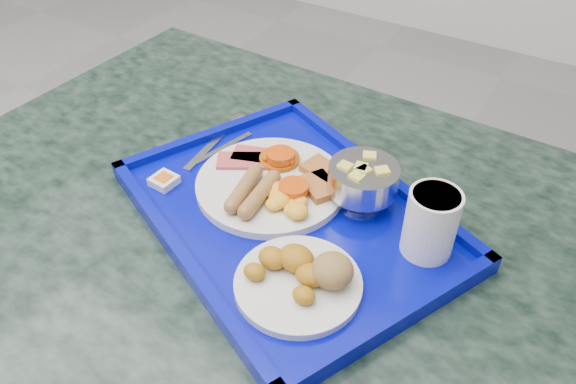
# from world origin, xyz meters

# --- Properties ---
(table) EXTENTS (1.33, 0.91, 0.81)m
(table) POSITION_xyz_m (0.79, 0.45, 0.61)
(table) COLOR slate
(table) RESTS_ON floor
(tray) EXTENTS (0.60, 0.54, 0.03)m
(tray) POSITION_xyz_m (0.76, 0.46, 0.82)
(tray) COLOR #03089C
(tray) RESTS_ON table
(main_plate) EXTENTS (0.24, 0.24, 0.04)m
(main_plate) POSITION_xyz_m (0.71, 0.50, 0.84)
(main_plate) COLOR silver
(main_plate) RESTS_ON tray
(bread_plate) EXTENTS (0.17, 0.17, 0.06)m
(bread_plate) POSITION_xyz_m (0.85, 0.35, 0.85)
(bread_plate) COLOR silver
(bread_plate) RESTS_ON tray
(fruit_bowl) EXTENTS (0.10, 0.10, 0.07)m
(fruit_bowl) POSITION_xyz_m (0.84, 0.54, 0.88)
(fruit_bowl) COLOR #AEAEB1
(fruit_bowl) RESTS_ON tray
(juice_cup) EXTENTS (0.07, 0.07, 0.10)m
(juice_cup) POSITION_xyz_m (0.96, 0.50, 0.88)
(juice_cup) COLOR silver
(juice_cup) RESTS_ON tray
(spoon) EXTENTS (0.06, 0.17, 0.01)m
(spoon) POSITION_xyz_m (0.56, 0.60, 0.84)
(spoon) COLOR #AEAEB1
(spoon) RESTS_ON tray
(knife) EXTENTS (0.03, 0.19, 0.00)m
(knife) POSITION_xyz_m (0.55, 0.55, 0.83)
(knife) COLOR #AEAEB1
(knife) RESTS_ON tray
(jam_packet) EXTENTS (0.04, 0.04, 0.02)m
(jam_packet) POSITION_xyz_m (0.55, 0.42, 0.84)
(jam_packet) COLOR silver
(jam_packet) RESTS_ON tray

